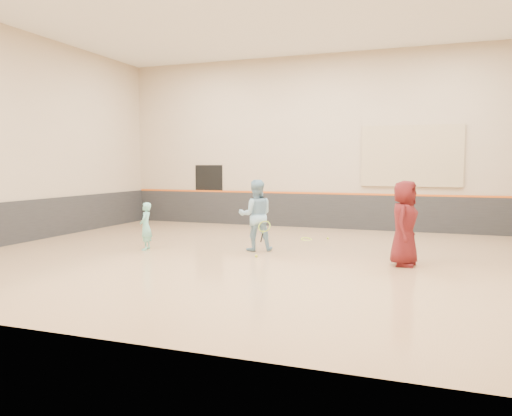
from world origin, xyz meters
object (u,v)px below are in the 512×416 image
(instructor, at_px, (256,215))
(young_man, at_px, (404,223))
(spare_racket, at_px, (307,237))
(girl, at_px, (146,226))

(instructor, xyz_separation_m, young_man, (3.73, -0.73, 0.02))
(instructor, height_order, spare_racket, instructor)
(girl, xyz_separation_m, spare_racket, (3.52, 3.12, -0.54))
(instructor, relative_size, young_man, 0.98)
(girl, relative_size, young_man, 0.66)
(girl, distance_m, instructor, 2.88)
(girl, xyz_separation_m, young_man, (6.46, 0.15, 0.32))
(young_man, xyz_separation_m, spare_racket, (-2.94, 2.97, -0.86))
(girl, relative_size, instructor, 0.68)
(young_man, distance_m, spare_racket, 4.26)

